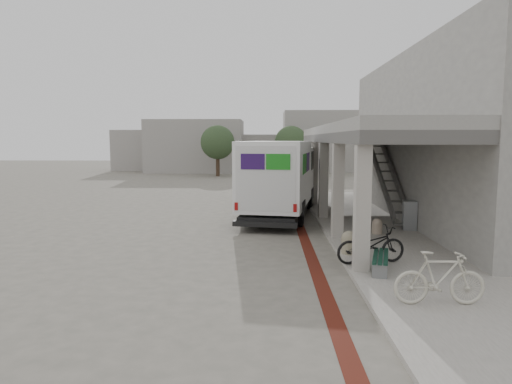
{
  "coord_description": "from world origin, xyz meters",
  "views": [
    {
      "loc": [
        -0.29,
        -14.95,
        3.44
      ],
      "look_at": [
        -0.7,
        1.07,
        1.6
      ],
      "focal_mm": 32.0,
      "sensor_mm": 36.0,
      "label": 1
    }
  ],
  "objects_px": {
    "bench": "(381,260)",
    "bicycle_cream": "(440,278)",
    "bicycle_black": "(371,245)",
    "fedex_truck": "(280,177)",
    "utility_cabinet": "(410,215)"
  },
  "relations": [
    {
      "from": "utility_cabinet",
      "to": "bicycle_black",
      "type": "bearing_deg",
      "value": -106.56
    },
    {
      "from": "bench",
      "to": "utility_cabinet",
      "type": "bearing_deg",
      "value": 81.38
    },
    {
      "from": "bench",
      "to": "bicycle_cream",
      "type": "xyz_separation_m",
      "value": [
        0.58,
        -2.43,
        0.27
      ]
    },
    {
      "from": "utility_cabinet",
      "to": "bicycle_cream",
      "type": "height_order",
      "value": "bicycle_cream"
    },
    {
      "from": "utility_cabinet",
      "to": "bicycle_cream",
      "type": "distance_m",
      "value": 8.08
    },
    {
      "from": "bench",
      "to": "bicycle_black",
      "type": "relative_size",
      "value": 0.89
    },
    {
      "from": "bicycle_black",
      "to": "bicycle_cream",
      "type": "bearing_deg",
      "value": 179.15
    },
    {
      "from": "utility_cabinet",
      "to": "bicycle_black",
      "type": "distance_m",
      "value": 5.38
    },
    {
      "from": "fedex_truck",
      "to": "bicycle_black",
      "type": "bearing_deg",
      "value": -64.64
    },
    {
      "from": "fedex_truck",
      "to": "bench",
      "type": "xyz_separation_m",
      "value": [
        2.35,
        -8.71,
        -1.4
      ]
    },
    {
      "from": "fedex_truck",
      "to": "bicycle_cream",
      "type": "relative_size",
      "value": 4.44
    },
    {
      "from": "fedex_truck",
      "to": "utility_cabinet",
      "type": "distance_m",
      "value": 5.87
    },
    {
      "from": "bench",
      "to": "utility_cabinet",
      "type": "height_order",
      "value": "utility_cabinet"
    },
    {
      "from": "bicycle_black",
      "to": "utility_cabinet",
      "type": "bearing_deg",
      "value": -40.88
    },
    {
      "from": "bicycle_black",
      "to": "bicycle_cream",
      "type": "xyz_separation_m",
      "value": [
        0.68,
        -3.12,
        0.05
      ]
    }
  ]
}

